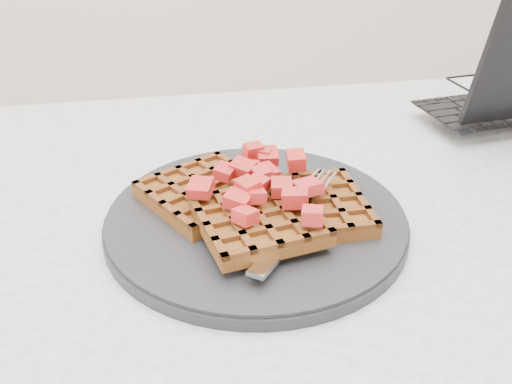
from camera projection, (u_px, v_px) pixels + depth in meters
table at (328, 311)px, 0.63m from camera, size 1.20×0.80×0.75m
plate at (256, 220)px, 0.57m from camera, size 0.30×0.30×0.02m
waffles at (257, 205)px, 0.56m from camera, size 0.23×0.21×0.03m
strawberry_pile at (256, 179)px, 0.55m from camera, size 0.15×0.15×0.02m
fork at (300, 222)px, 0.54m from camera, size 0.13×0.16×0.02m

